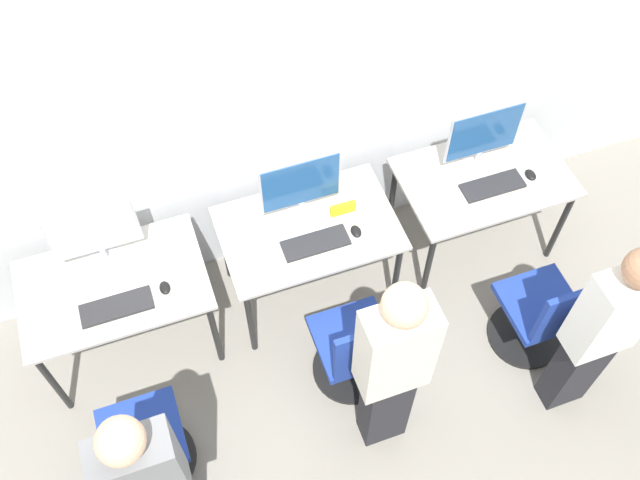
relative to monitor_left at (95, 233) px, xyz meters
name	(u,v)px	position (x,y,z in m)	size (l,w,h in m)	color
ground_plane	(327,331)	(1.19, -0.54, -0.97)	(20.00, 20.00, 0.00)	gray
wall_back	(279,93)	(1.19, 0.28, 0.43)	(12.00, 0.05, 2.80)	silver
desk_left	(115,292)	(0.00, -0.19, -0.33)	(1.06, 0.69, 0.73)	#BCB7AD
monitor_left	(95,233)	(0.00, 0.00, 0.00)	(0.49, 0.18, 0.46)	#B2B2B7
keyboard_left	(117,307)	(0.00, -0.35, -0.24)	(0.40, 0.15, 0.02)	#262628
mouse_left	(165,288)	(0.28, -0.33, -0.23)	(0.06, 0.09, 0.03)	black
office_chair_left	(146,449)	(-0.06, -1.05, -0.61)	(0.48, 0.48, 0.89)	black
desk_center	(309,235)	(1.19, -0.19, -0.33)	(1.06, 0.69, 0.73)	#BCB7AD
monitor_center	(301,186)	(1.19, -0.06, 0.00)	(0.49, 0.18, 0.46)	#B2B2B7
keyboard_center	(316,243)	(1.19, -0.32, -0.24)	(0.40, 0.15, 0.02)	#262628
mouse_center	(356,231)	(1.44, -0.33, -0.23)	(0.06, 0.09, 0.03)	black
office_chair_center	(356,351)	(1.24, -0.89, -0.61)	(0.48, 0.48, 0.89)	black
person_center	(392,367)	(1.27, -1.26, -0.09)	(0.36, 0.21, 1.62)	#232328
desk_right	(483,184)	(2.37, -0.19, -0.33)	(1.06, 0.69, 0.73)	#BCB7AD
monitor_right	(484,135)	(2.37, -0.06, 0.00)	(0.49, 0.18, 0.46)	#B2B2B7
keyboard_right	(492,186)	(2.37, -0.28, -0.24)	(0.40, 0.15, 0.02)	#262628
mouse_right	(531,175)	(2.64, -0.29, -0.23)	(0.06, 0.09, 0.03)	black
office_chair_right	(542,316)	(2.39, -1.06, -0.61)	(0.48, 0.48, 0.89)	black
person_right	(601,330)	(2.40, -1.42, -0.13)	(0.36, 0.20, 1.55)	#232328
placard_center	(343,209)	(1.42, -0.16, -0.21)	(0.16, 0.03, 0.08)	yellow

